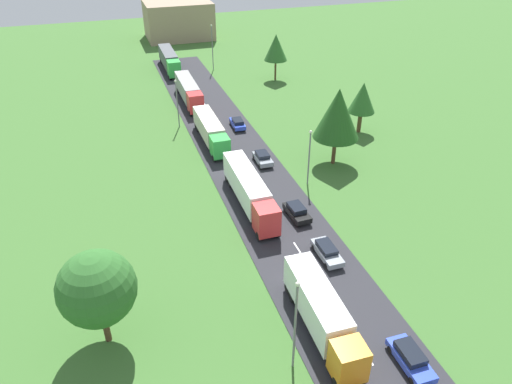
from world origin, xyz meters
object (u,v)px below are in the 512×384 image
at_px(truck_fourth, 189,91).
at_px(car_second, 327,251).
at_px(truck_third, 211,130).
at_px(truck_fifth, 169,60).
at_px(car_fourth, 263,158).
at_px(tree_pine, 362,98).
at_px(tree_birch, 338,114).
at_px(lamppost_lead, 295,322).
at_px(truck_second, 249,190).
at_px(car_third, 297,212).
at_px(car_fifth, 238,123).
at_px(tree_oak, 276,47).
at_px(lamppost_second, 309,155).
at_px(car_lead, 411,358).
at_px(truck_lead, 322,312).
at_px(distant_building, 179,20).
at_px(lamppost_fourth, 212,45).
at_px(lamppost_third, 177,101).
at_px(tree_maple, 97,289).

xyz_separation_m(truck_fourth, car_second, (4.49, -46.53, -1.33)).
distance_m(truck_third, truck_fifth, 36.60).
xyz_separation_m(car_fourth, tree_pine, (17.43, 5.06, 4.67)).
relative_size(truck_fifth, tree_birch, 1.35).
xyz_separation_m(truck_fourth, lamppost_lead, (-3.65, -57.58, 2.68)).
relative_size(truck_second, car_third, 3.45).
height_order(car_third, car_fifth, car_third).
distance_m(tree_oak, tree_birch, 35.55).
relative_size(lamppost_lead, lamppost_second, 1.17).
bearing_deg(truck_second, truck_third, 90.74).
height_order(car_fourth, tree_oak, tree_oak).
bearing_deg(car_third, car_fifth, 88.61).
xyz_separation_m(truck_third, tree_pine, (22.55, -3.39, 3.46)).
bearing_deg(lamppost_lead, lamppost_second, 64.12).
height_order(truck_fifth, car_lead, truck_fifth).
xyz_separation_m(truck_lead, lamppost_second, (8.64, 22.46, 1.97)).
bearing_deg(truck_lead, car_fifth, 83.04).
bearing_deg(tree_birch, car_fourth, 162.34).
relative_size(tree_pine, distant_building, 0.48).
bearing_deg(lamppost_fourth, truck_third, -104.46).
relative_size(truck_fifth, tree_pine, 1.82).
distance_m(car_third, lamppost_third, 30.44).
bearing_deg(tree_birch, tree_maple, -144.83).
relative_size(car_lead, tree_oak, 0.51).
bearing_deg(lamppost_second, car_fourth, 117.45).
height_order(car_second, tree_oak, tree_oak).
xyz_separation_m(car_second, distant_building, (2.26, 91.91, 3.64)).
distance_m(truck_fifth, tree_pine, 45.99).
bearing_deg(car_second, lamppost_lead, -126.38).
distance_m(lamppost_fourth, distant_building, 28.68).
bearing_deg(tree_birch, lamppost_lead, -121.33).
xyz_separation_m(truck_second, car_fourth, (4.89, 9.47, -1.40)).
bearing_deg(truck_third, car_fourth, -58.79).
relative_size(car_third, tree_pine, 0.53).
bearing_deg(tree_pine, tree_birch, -136.04).
distance_m(lamppost_lead, lamppost_fourth, 75.34).
bearing_deg(tree_oak, car_fifth, -124.35).
xyz_separation_m(car_third, car_fifth, (0.62, 25.77, -0.02)).
bearing_deg(lamppost_lead, tree_oak, 70.88).
bearing_deg(car_third, lamppost_fourth, 85.72).
bearing_deg(distant_building, car_lead, -90.97).
relative_size(car_second, car_fifth, 1.06).
xyz_separation_m(car_third, lamppost_second, (4.17, 6.53, 3.31)).
distance_m(truck_lead, lamppost_third, 45.29).
xyz_separation_m(truck_third, lamppost_fourth, (8.74, 33.92, 3.05)).
bearing_deg(car_second, tree_oak, 75.12).
distance_m(truck_fifth, lamppost_second, 52.75).
bearing_deg(tree_pine, car_fifth, 157.40).
xyz_separation_m(lamppost_third, tree_birch, (17.69, -18.61, 2.93)).
bearing_deg(truck_lead, lamppost_third, 94.45).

